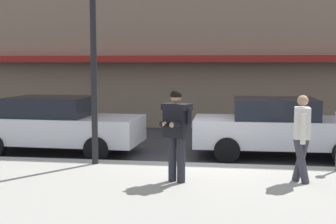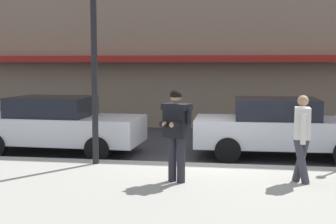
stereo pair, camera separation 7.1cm
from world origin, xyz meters
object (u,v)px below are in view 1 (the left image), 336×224
Objects in this scene: pedestrian_in_light_coat at (302,133)px; parked_sedan_mid at (280,127)px; parked_sedan_near at (56,125)px; man_texting_on_phone at (176,125)px; street_lamp_post at (93,32)px.

parked_sedan_mid is at bearing 92.38° from pedestrian_in_light_coat.
parked_sedan_mid is (5.94, 0.33, 0.00)m from parked_sedan_near.
street_lamp_post is at bearing 146.18° from man_texting_on_phone.
street_lamp_post is at bearing 166.74° from pedestrian_in_light_coat.
street_lamp_post reaches higher than parked_sedan_mid.
parked_sedan_mid is 4.14m from man_texting_on_phone.
parked_sedan_near is 5.95m from parked_sedan_mid.
man_texting_on_phone is (-2.26, -3.44, 0.46)m from parked_sedan_mid.
man_texting_on_phone is (3.68, -3.11, 0.46)m from parked_sedan_near.
parked_sedan_near is 3.34m from street_lamp_post.
parked_sedan_mid is 2.51× the size of man_texting_on_phone.
pedestrian_in_light_coat is (6.07, -2.78, 0.32)m from parked_sedan_near.
street_lamp_post reaches higher than man_texting_on_phone.
pedestrian_in_light_coat is (2.39, 0.33, -0.14)m from man_texting_on_phone.
parked_sedan_mid is at bearing 3.15° from parked_sedan_near.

